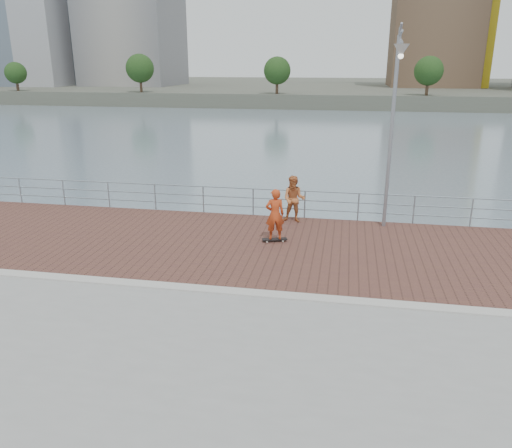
% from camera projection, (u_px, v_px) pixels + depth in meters
% --- Properties ---
extents(water, '(400.00, 400.00, 0.00)m').
position_uv_depth(water, '(243.00, 358.00, 13.89)').
color(water, slate).
rests_on(water, ground).
extents(brick_lane, '(40.00, 6.80, 0.02)m').
position_uv_depth(brick_lane, '(265.00, 246.00, 16.63)').
color(brick_lane, brown).
rests_on(brick_lane, seawall).
extents(curb, '(40.00, 0.40, 0.06)m').
position_uv_depth(curb, '(243.00, 292.00, 13.26)').
color(curb, '#B7B5AD').
rests_on(curb, seawall).
extents(far_shore, '(320.00, 95.00, 2.50)m').
position_uv_depth(far_shore, '(340.00, 88.00, 128.05)').
color(far_shore, '#4C5142').
rests_on(far_shore, ground).
extents(guardrail, '(39.06, 0.06, 1.13)m').
position_uv_depth(guardrail, '(279.00, 200.00, 19.60)').
color(guardrail, '#8C9EA8').
rests_on(guardrail, brick_lane).
extents(street_lamp, '(0.49, 1.43, 6.75)m').
position_uv_depth(street_lamp, '(396.00, 95.00, 16.70)').
color(street_lamp, gray).
rests_on(street_lamp, brick_lane).
extents(skateboard, '(0.87, 0.46, 0.10)m').
position_uv_depth(skateboard, '(275.00, 239.00, 17.01)').
color(skateboard, black).
rests_on(skateboard, brick_lane).
extents(skateboarder, '(0.74, 0.59, 1.76)m').
position_uv_depth(skateboarder, '(275.00, 214.00, 16.73)').
color(skateboarder, '#C5411A').
rests_on(skateboarder, skateboard).
extents(bystander, '(0.92, 0.74, 1.79)m').
position_uv_depth(bystander, '(294.00, 199.00, 18.85)').
color(bystander, '#C66F3A').
rests_on(bystander, brick_lane).
extents(shoreline_trees, '(109.26, 5.03, 6.71)m').
position_uv_depth(shoreline_trees, '(293.00, 71.00, 85.14)').
color(shoreline_trees, '#473323').
rests_on(shoreline_trees, far_shore).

